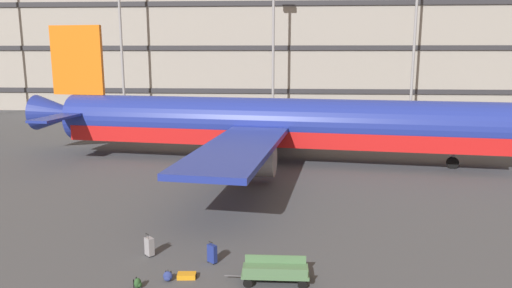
% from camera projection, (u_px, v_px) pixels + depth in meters
% --- Properties ---
extents(ground_plane, '(600.00, 600.00, 0.00)m').
position_uv_depth(ground_plane, '(243.00, 170.00, 36.07)').
color(ground_plane, '#424449').
extents(terminal_structure, '(144.26, 19.07, 19.16)m').
position_uv_depth(terminal_structure, '(266.00, 48.00, 79.15)').
color(terminal_structure, gray).
rests_on(terminal_structure, ground_plane).
extents(airliner, '(42.98, 34.86, 11.18)m').
position_uv_depth(airliner, '(272.00, 125.00, 38.75)').
color(airliner, navy).
rests_on(airliner, ground_plane).
extents(light_mast_left, '(1.80, 0.50, 22.89)m').
position_uv_depth(light_mast_left, '(120.00, 21.00, 64.78)').
color(light_mast_left, gray).
rests_on(light_mast_left, ground_plane).
extents(light_mast_center_left, '(1.80, 0.50, 19.37)m').
position_uv_depth(light_mast_center_left, '(273.00, 34.00, 63.88)').
color(light_mast_center_left, gray).
rests_on(light_mast_center_left, ground_plane).
extents(light_mast_center_right, '(1.80, 0.50, 22.97)m').
position_uv_depth(light_mast_center_right, '(416.00, 20.00, 62.42)').
color(light_mast_center_right, gray).
rests_on(light_mast_center_right, ground_plane).
extents(suitcase_small, '(0.46, 0.42, 0.97)m').
position_uv_depth(suitcase_small, '(212.00, 253.00, 20.05)').
color(suitcase_small, navy).
rests_on(suitcase_small, ground_plane).
extents(suitcase_laid_flat, '(0.78, 0.46, 0.20)m').
position_uv_depth(suitcase_laid_flat, '(187.00, 276.00, 18.76)').
color(suitcase_laid_flat, orange).
rests_on(suitcase_laid_flat, ground_plane).
extents(suitcase_black, '(0.48, 0.47, 1.05)m').
position_uv_depth(suitcase_black, '(149.00, 246.00, 20.76)').
color(suitcase_black, gray).
rests_on(suitcase_black, ground_plane).
extents(backpack_silver, '(0.38, 0.29, 0.45)m').
position_uv_depth(backpack_silver, '(168.00, 276.00, 18.50)').
color(backpack_silver, navy).
rests_on(backpack_silver, ground_plane).
extents(backpack_large, '(0.36, 0.36, 0.45)m').
position_uv_depth(backpack_large, '(138.00, 283.00, 17.95)').
color(backpack_large, '#264C26').
rests_on(backpack_large, ground_plane).
extents(baggage_cart, '(3.30, 1.32, 0.82)m').
position_uv_depth(baggage_cart, '(275.00, 271.00, 18.43)').
color(baggage_cart, '#4C724C').
rests_on(baggage_cart, ground_plane).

